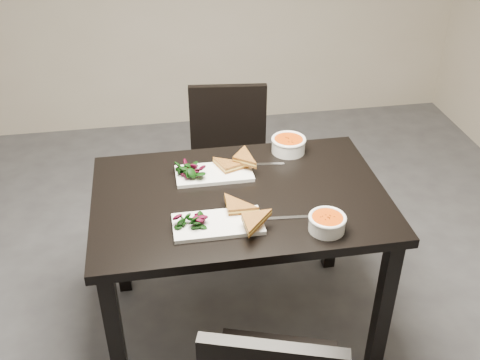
{
  "coord_description": "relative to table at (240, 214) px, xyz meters",
  "views": [
    {
      "loc": [
        0.16,
        -1.55,
        2.06
      ],
      "look_at": [
        0.48,
        0.33,
        0.82
      ],
      "focal_mm": 42.35,
      "sensor_mm": 36.0,
      "label": 1
    }
  ],
  "objects": [
    {
      "name": "soup_bowl_far",
      "position": [
        0.28,
        0.31,
        0.14
      ],
      "size": [
        0.16,
        0.16,
        0.07
      ],
      "color": "white",
      "rests_on": "table"
    },
    {
      "name": "table",
      "position": [
        0.0,
        0.0,
        0.0
      ],
      "size": [
        1.2,
        0.8,
        0.75
      ],
      "color": "black",
      "rests_on": "ground"
    },
    {
      "name": "chair_far",
      "position": [
        0.07,
        0.76,
        -0.17
      ],
      "size": [
        0.46,
        0.46,
        0.85
      ],
      "rotation": [
        0.0,
        0.0,
        -0.11
      ],
      "color": "black",
      "rests_on": "ground"
    },
    {
      "name": "sandwich_near",
      "position": [
        -0.05,
        -0.18,
        0.14
      ],
      "size": [
        0.17,
        0.13,
        0.06
      ],
      "primitive_type": null,
      "rotation": [
        0.0,
        0.0,
        -0.01
      ],
      "color": "#B16925",
      "rests_on": "plate_near"
    },
    {
      "name": "plate_far",
      "position": [
        -0.09,
        0.16,
        0.11
      ],
      "size": [
        0.33,
        0.16,
        0.02
      ],
      "primitive_type": "cube",
      "color": "white",
      "rests_on": "table"
    },
    {
      "name": "salad_near",
      "position": [
        -0.22,
        -0.19,
        0.14
      ],
      "size": [
        0.11,
        0.1,
        0.05
      ],
      "primitive_type": null,
      "color": "black",
      "rests_on": "plate_near"
    },
    {
      "name": "cutlery_near",
      "position": [
        0.15,
        -0.19,
        0.1
      ],
      "size": [
        0.18,
        0.03,
        0.0
      ],
      "primitive_type": "cube",
      "rotation": [
        0.0,
        0.0,
        -0.08
      ],
      "color": "silver",
      "rests_on": "table"
    },
    {
      "name": "salad_far",
      "position": [
        -0.19,
        0.16,
        0.14
      ],
      "size": [
        0.1,
        0.09,
        0.05
      ],
      "primitive_type": null,
      "color": "black",
      "rests_on": "plate_far"
    },
    {
      "name": "soup_bowl_near",
      "position": [
        0.28,
        -0.29,
        0.13
      ],
      "size": [
        0.14,
        0.14,
        0.06
      ],
      "color": "white",
      "rests_on": "table"
    },
    {
      "name": "plate_near",
      "position": [
        -0.12,
        -0.19,
        0.11
      ],
      "size": [
        0.34,
        0.17,
        0.02
      ],
      "primitive_type": "cube",
      "color": "white",
      "rests_on": "table"
    },
    {
      "name": "sandwich_far",
      "position": [
        -0.02,
        0.15,
        0.14
      ],
      "size": [
        0.2,
        0.17,
        0.05
      ],
      "primitive_type": null,
      "rotation": [
        0.0,
        0.0,
        0.35
      ],
      "color": "#B16925",
      "rests_on": "plate_far"
    },
    {
      "name": "cutlery_far",
      "position": [
        0.15,
        0.21,
        0.1
      ],
      "size": [
        0.18,
        0.04,
        0.0
      ],
      "primitive_type": "cube",
      "rotation": [
        0.0,
        0.0,
        -0.12
      ],
      "color": "silver",
      "rests_on": "table"
    }
  ]
}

